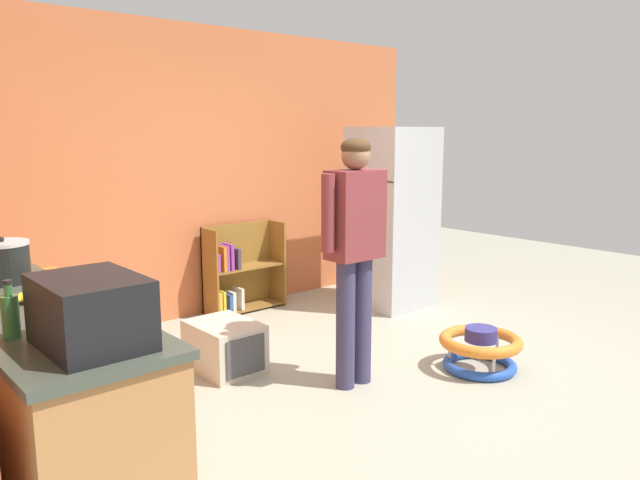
{
  "coord_description": "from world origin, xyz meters",
  "views": [
    {
      "loc": [
        -3.03,
        -2.81,
        1.74
      ],
      "look_at": [
        -0.11,
        0.56,
        0.95
      ],
      "focal_mm": 34.73,
      "sensor_mm": 36.0,
      "label": 1
    }
  ],
  "objects_px": {
    "baby_walker": "(480,349)",
    "orange_cup": "(51,276)",
    "pet_carrier": "(225,346)",
    "banana_bunch": "(24,297)",
    "kitchen_counter": "(35,391)",
    "white_cup": "(37,285)",
    "crock_pot": "(3,262)",
    "green_glass_bottle": "(10,315)",
    "yellow_cup": "(72,301)",
    "refrigerator": "(392,218)",
    "microwave": "(91,312)",
    "standing_person": "(355,241)",
    "bookshelf": "(238,274)"
  },
  "relations": [
    {
      "from": "baby_walker",
      "to": "orange_cup",
      "type": "height_order",
      "value": "orange_cup"
    },
    {
      "from": "pet_carrier",
      "to": "banana_bunch",
      "type": "height_order",
      "value": "banana_bunch"
    },
    {
      "from": "kitchen_counter",
      "to": "pet_carrier",
      "type": "distance_m",
      "value": 1.61
    },
    {
      "from": "kitchen_counter",
      "to": "white_cup",
      "type": "distance_m",
      "value": 0.55
    },
    {
      "from": "kitchen_counter",
      "to": "crock_pot",
      "type": "xyz_separation_m",
      "value": [
        0.04,
        0.57,
        0.57
      ]
    },
    {
      "from": "green_glass_bottle",
      "to": "yellow_cup",
      "type": "relative_size",
      "value": 2.59
    },
    {
      "from": "pet_carrier",
      "to": "orange_cup",
      "type": "bearing_deg",
      "value": -169.09
    },
    {
      "from": "refrigerator",
      "to": "microwave",
      "type": "height_order",
      "value": "refrigerator"
    },
    {
      "from": "pet_carrier",
      "to": "orange_cup",
      "type": "xyz_separation_m",
      "value": [
        -1.26,
        -0.24,
        0.77
      ]
    },
    {
      "from": "standing_person",
      "to": "yellow_cup",
      "type": "bearing_deg",
      "value": -179.41
    },
    {
      "from": "standing_person",
      "to": "green_glass_bottle",
      "type": "bearing_deg",
      "value": -173.29
    },
    {
      "from": "green_glass_bottle",
      "to": "bookshelf",
      "type": "bearing_deg",
      "value": 41.38
    },
    {
      "from": "yellow_cup",
      "to": "bookshelf",
      "type": "bearing_deg",
      "value": 42.08
    },
    {
      "from": "baby_walker",
      "to": "yellow_cup",
      "type": "xyz_separation_m",
      "value": [
        -2.77,
        0.4,
        0.79
      ]
    },
    {
      "from": "green_glass_bottle",
      "to": "white_cup",
      "type": "relative_size",
      "value": 2.59
    },
    {
      "from": "banana_bunch",
      "to": "white_cup",
      "type": "height_order",
      "value": "white_cup"
    },
    {
      "from": "standing_person",
      "to": "pet_carrier",
      "type": "xyz_separation_m",
      "value": [
        -0.54,
        0.81,
        -0.84
      ]
    },
    {
      "from": "green_glass_bottle",
      "to": "microwave",
      "type": "bearing_deg",
      "value": -54.5
    },
    {
      "from": "pet_carrier",
      "to": "green_glass_bottle",
      "type": "distance_m",
      "value": 2.15
    },
    {
      "from": "microwave",
      "to": "yellow_cup",
      "type": "distance_m",
      "value": 0.57
    },
    {
      "from": "pet_carrier",
      "to": "white_cup",
      "type": "relative_size",
      "value": 5.81
    },
    {
      "from": "banana_bunch",
      "to": "yellow_cup",
      "type": "relative_size",
      "value": 1.67
    },
    {
      "from": "pet_carrier",
      "to": "microwave",
      "type": "distance_m",
      "value": 2.18
    },
    {
      "from": "refrigerator",
      "to": "banana_bunch",
      "type": "xyz_separation_m",
      "value": [
        -3.7,
        -0.93,
        0.04
      ]
    },
    {
      "from": "microwave",
      "to": "crock_pot",
      "type": "height_order",
      "value": "microwave"
    },
    {
      "from": "banana_bunch",
      "to": "orange_cup",
      "type": "relative_size",
      "value": 1.67
    },
    {
      "from": "refrigerator",
      "to": "orange_cup",
      "type": "relative_size",
      "value": 18.74
    },
    {
      "from": "refrigerator",
      "to": "standing_person",
      "type": "bearing_deg",
      "value": -144.36
    },
    {
      "from": "banana_bunch",
      "to": "green_glass_bottle",
      "type": "relative_size",
      "value": 0.64
    },
    {
      "from": "banana_bunch",
      "to": "microwave",
      "type": "bearing_deg",
      "value": -88.8
    },
    {
      "from": "microwave",
      "to": "yellow_cup",
      "type": "xyz_separation_m",
      "value": [
        0.11,
        0.55,
        -0.09
      ]
    },
    {
      "from": "bookshelf",
      "to": "crock_pot",
      "type": "bearing_deg",
      "value": -152.33
    },
    {
      "from": "bookshelf",
      "to": "orange_cup",
      "type": "relative_size",
      "value": 8.95
    },
    {
      "from": "microwave",
      "to": "crock_pot",
      "type": "relative_size",
      "value": 1.69
    },
    {
      "from": "standing_person",
      "to": "crock_pot",
      "type": "height_order",
      "value": "standing_person"
    },
    {
      "from": "kitchen_counter",
      "to": "standing_person",
      "type": "bearing_deg",
      "value": -6.27
    },
    {
      "from": "crock_pot",
      "to": "microwave",
      "type": "bearing_deg",
      "value": -90.93
    },
    {
      "from": "refrigerator",
      "to": "white_cup",
      "type": "xyz_separation_m",
      "value": [
        -3.6,
        -0.79,
        0.06
      ]
    },
    {
      "from": "refrigerator",
      "to": "orange_cup",
      "type": "height_order",
      "value": "refrigerator"
    },
    {
      "from": "green_glass_bottle",
      "to": "baby_walker",
      "type": "bearing_deg",
      "value": -2.97
    },
    {
      "from": "yellow_cup",
      "to": "refrigerator",
      "type": "bearing_deg",
      "value": 19.03
    },
    {
      "from": "green_glass_bottle",
      "to": "white_cup",
      "type": "bearing_deg",
      "value": 66.16
    },
    {
      "from": "refrigerator",
      "to": "standing_person",
      "type": "distance_m",
      "value": 2.09
    },
    {
      "from": "crock_pot",
      "to": "bookshelf",
      "type": "bearing_deg",
      "value": 27.67
    },
    {
      "from": "baby_walker",
      "to": "white_cup",
      "type": "distance_m",
      "value": 3.03
    },
    {
      "from": "baby_walker",
      "to": "pet_carrier",
      "type": "height_order",
      "value": "pet_carrier"
    },
    {
      "from": "orange_cup",
      "to": "white_cup",
      "type": "bearing_deg",
      "value": -129.54
    },
    {
      "from": "refrigerator",
      "to": "orange_cup",
      "type": "bearing_deg",
      "value": -169.47
    },
    {
      "from": "standing_person",
      "to": "baby_walker",
      "type": "height_order",
      "value": "standing_person"
    },
    {
      "from": "yellow_cup",
      "to": "orange_cup",
      "type": "xyz_separation_m",
      "value": [
        0.09,
        0.58,
        0.0
      ]
    }
  ]
}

